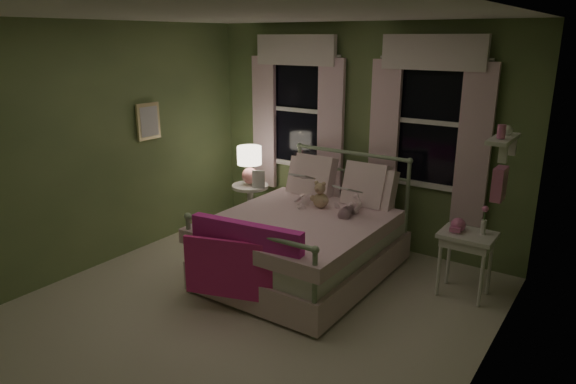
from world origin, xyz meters
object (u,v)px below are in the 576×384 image
Objects in this scene: bed at (307,240)px; child_right at (351,185)px; child_left at (306,177)px; table_lamp at (249,161)px; nightstand_left at (250,202)px; nightstand_right at (467,243)px; teddy_bear at (320,197)px.

child_right is at bearing 56.40° from bed.
child_left is 0.96m from table_lamp.
nightstand_left and nightstand_right have the same top height.
child_left is 1.08m from nightstand_left.
table_lamp is (-0.94, 0.17, 0.03)m from child_left.
teddy_bear is 1.28m from table_lamp.
bed is at bearing -25.74° from table_lamp.
table_lamp reaches higher than nightstand_left.
teddy_bear is 0.46× the size of nightstand_left.
child_left is at bearing 123.60° from bed.
child_left is 2.40× the size of teddy_bear.
child_left reaches higher than nightstand_left.
nightstand_right is (2.74, -0.13, -0.40)m from table_lamp.
table_lamp reaches higher than nightstand_right.
child_left is 1.52× the size of table_lamp.
child_right is 1.11× the size of nightstand_left.
bed is at bearing -162.99° from nightstand_right.
bed is at bearing -90.00° from teddy_bear.
bed is 0.49m from teddy_bear.
nightstand_left is at bearing 154.26° from bed.
child_left reaches higher than nightstand_right.
teddy_bear reaches higher than nightstand_right.
bed reaches higher than nightstand_left.
bed is 0.74m from child_right.
teddy_bear is at bearing -14.95° from table_lamp.
table_lamp is 2.77m from nightstand_right.
child_left is at bearing -13.33° from child_right.
table_lamp is at bearing 154.26° from bed.
table_lamp is (-1.50, 0.17, 0.02)m from child_right.
table_lamp is (-0.00, 0.00, 0.54)m from nightstand_left.
child_left is at bearing -178.66° from nightstand_right.
teddy_bear reaches higher than nightstand_left.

